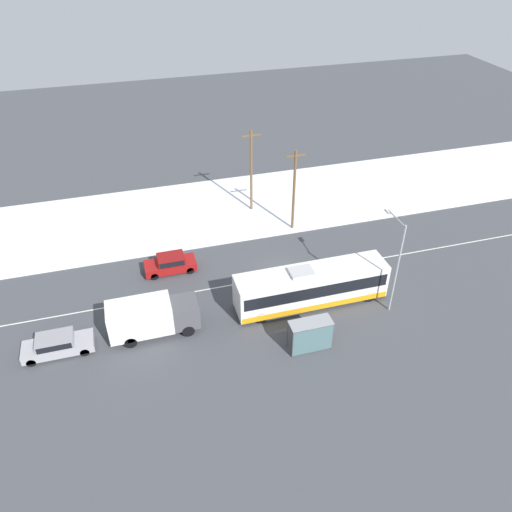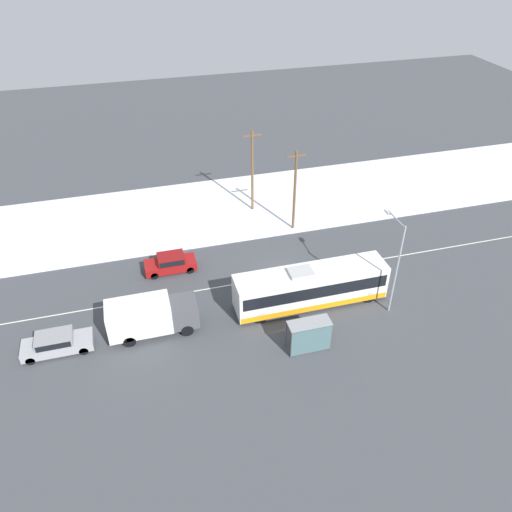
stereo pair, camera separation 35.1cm
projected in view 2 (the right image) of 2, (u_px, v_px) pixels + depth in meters
name	position (u px, v px, depth m)	size (l,w,h in m)	color
ground_plane	(283.00, 276.00, 41.80)	(120.00, 120.00, 0.00)	#424449
snow_lot	(246.00, 205.00, 51.42)	(80.00, 12.69, 0.12)	silver
lane_marking_center	(283.00, 276.00, 41.80)	(60.00, 0.12, 0.00)	silver
city_bus	(311.00, 287.00, 38.12)	(11.82, 2.57, 3.28)	white
box_truck	(150.00, 316.00, 35.50)	(6.39, 2.30, 2.82)	silver
sedan_car	(171.00, 263.00, 41.96)	(4.28, 1.80, 1.52)	maroon
parked_car_near_truck	(56.00, 342.00, 34.40)	(4.78, 1.80, 1.48)	#9E9EA3
pedestrian_at_stop	(302.00, 329.00, 35.26)	(0.57, 0.26, 1.60)	#23232D
bus_shelter	(310.00, 333.00, 33.91)	(2.97, 1.20, 2.40)	gray
streetlamp	(395.00, 256.00, 35.91)	(0.36, 2.75, 7.63)	#9EA3A8
utility_pole_roadside	(295.00, 190.00, 45.36)	(1.80, 0.24, 8.03)	brown
utility_pole_snowlot	(252.00, 170.00, 48.18)	(1.80, 0.24, 8.44)	brown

